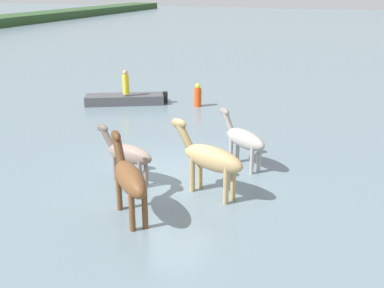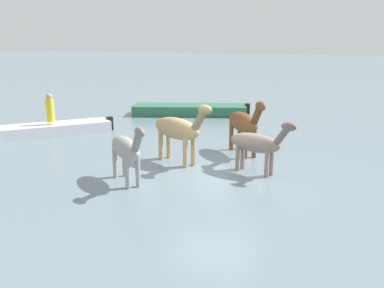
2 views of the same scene
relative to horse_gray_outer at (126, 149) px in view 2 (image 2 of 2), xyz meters
name	(u,v)px [view 2 (image 2 of 2)]	position (x,y,z in m)	size (l,w,h in m)	color
ground_plane	(216,176)	(-1.67, 2.00, -0.99)	(196.93, 196.93, 0.00)	slate
horse_gray_outer	(126,149)	(0.00, 0.00, 0.00)	(1.66, 2.06, 1.79)	#9E9993
horse_dark_mare	(257,143)	(-2.39, 2.99, -0.06)	(0.91, 2.17, 1.68)	gray
horse_pinto_flank	(244,123)	(-4.34, 1.92, 0.12)	(2.16, 2.07, 2.02)	brown
horse_mid_herd	(178,129)	(-2.37, 0.39, 0.14)	(1.39, 2.59, 2.05)	tan
boat_tender_starboard	(56,131)	(-3.92, -6.19, -0.82)	(4.29, 3.77, 0.73)	silver
boat_dinghy_port	(190,111)	(-10.74, -3.24, -0.80)	(3.81, 6.08, 0.78)	#2D6B4C
person_helmsman_aft	(50,109)	(-3.70, -6.22, 0.15)	(0.32, 0.32, 1.19)	yellow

